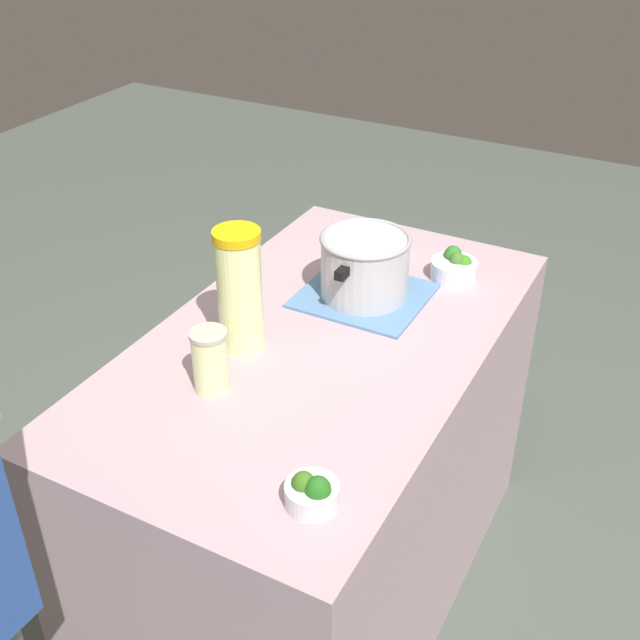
{
  "coord_description": "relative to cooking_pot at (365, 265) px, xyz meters",
  "views": [
    {
      "loc": [
        1.42,
        0.76,
        1.96
      ],
      "look_at": [
        0.0,
        0.0,
        0.94
      ],
      "focal_mm": 44.55,
      "sensor_mm": 36.0,
      "label": 1
    }
  ],
  "objects": [
    {
      "name": "ground_plane",
      "position": [
        0.23,
        -0.01,
        -0.98
      ],
      "size": [
        8.0,
        8.0,
        0.0
      ],
      "primitive_type": "plane",
      "color": "#4A5249"
    },
    {
      "name": "broccoli_bowl_center",
      "position": [
        -0.25,
        -0.07,
        -0.06
      ],
      "size": [
        0.12,
        0.12,
        0.08
      ],
      "color": "silver",
      "rests_on": "counter_slab"
    },
    {
      "name": "cooking_pot",
      "position": [
        0.0,
        0.0,
        0.0
      ],
      "size": [
        0.3,
        0.24,
        0.17
      ],
      "color": "#B7B7BC",
      "rests_on": "dish_cloth"
    },
    {
      "name": "broccoli_bowl_front",
      "position": [
        -0.21,
        0.17,
        -0.06
      ],
      "size": [
        0.13,
        0.13,
        0.08
      ],
      "color": "silver",
      "rests_on": "counter_slab"
    },
    {
      "name": "counter_slab",
      "position": [
        0.23,
        -0.01,
        -0.54
      ],
      "size": [
        1.36,
        0.77,
        0.89
      ],
      "primitive_type": "cube",
      "color": "#A78D95",
      "rests_on": "ground_plane"
    },
    {
      "name": "dish_cloth",
      "position": [
        0.0,
        -0.0,
        -0.09
      ],
      "size": [
        0.3,
        0.32,
        0.01
      ],
      "primitive_type": "cube",
      "color": "#547CA6",
      "rests_on": "counter_slab"
    },
    {
      "name": "mason_jar",
      "position": [
        0.52,
        -0.12,
        -0.02
      ],
      "size": [
        0.08,
        0.08,
        0.15
      ],
      "color": "beige",
      "rests_on": "counter_slab"
    },
    {
      "name": "broccoli_bowl_back",
      "position": [
        0.72,
        0.24,
        -0.07
      ],
      "size": [
        0.1,
        0.1,
        0.07
      ],
      "color": "silver",
      "rests_on": "counter_slab"
    },
    {
      "name": "lemonade_pitcher",
      "position": [
        0.34,
        -0.16,
        0.06
      ],
      "size": [
        0.11,
        0.11,
        0.3
      ],
      "color": "#E8F4A0",
      "rests_on": "counter_slab"
    }
  ]
}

